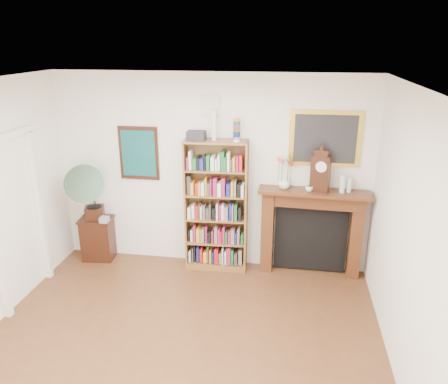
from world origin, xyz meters
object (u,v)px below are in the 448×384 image
object	(u,v)px
side_cabinet	(98,238)
cd_stack	(104,220)
bookshelf	(216,199)
mantel_clock	(320,172)
fireplace	(312,224)
bottle_right	(349,185)
gramophone	(87,189)
bottle_left	(342,184)
flower_vase	(284,182)
teacup	(309,189)

from	to	relation	value
side_cabinet	cd_stack	size ratio (longest dim) A/B	5.54
bookshelf	mantel_clock	size ratio (longest dim) A/B	3.86
fireplace	bottle_right	size ratio (longest dim) A/B	7.58
bookshelf	cd_stack	xyz separation A→B (m)	(-1.64, -0.13, -0.36)
gramophone	mantel_clock	world-z (taller)	mantel_clock
mantel_clock	bottle_left	world-z (taller)	mantel_clock
cd_stack	bottle_right	distance (m)	3.51
cd_stack	bottle_right	world-z (taller)	bottle_right
bottle_left	side_cabinet	bearing A→B (deg)	-179.96
cd_stack	flower_vase	world-z (taller)	flower_vase
flower_vase	cd_stack	bearing A→B (deg)	-176.22
bookshelf	gramophone	size ratio (longest dim) A/B	2.45
gramophone	bottle_left	xyz separation A→B (m)	(3.56, 0.12, 0.22)
side_cabinet	cd_stack	xyz separation A→B (m)	(0.19, -0.11, 0.37)
flower_vase	bottle_left	size ratio (longest dim) A/B	0.73
teacup	bottle_left	bearing A→B (deg)	2.80
fireplace	bottle_left	world-z (taller)	bottle_left
mantel_clock	bottle_left	xyz separation A→B (m)	(0.30, -0.01, -0.16)
bottle_left	gramophone	bearing A→B (deg)	-178.07
flower_vase	bottle_right	xyz separation A→B (m)	(0.86, -0.02, 0.01)
side_cabinet	flower_vase	xyz separation A→B (m)	(2.77, 0.06, 1.02)
gramophone	bottle_left	world-z (taller)	gramophone
bottle_right	gramophone	bearing A→B (deg)	-177.54
bookshelf	cd_stack	distance (m)	1.68
gramophone	bottle_left	distance (m)	3.57
fireplace	flower_vase	xyz separation A→B (m)	(-0.41, -0.03, 0.60)
flower_vase	bottle_right	world-z (taller)	bottle_right
cd_stack	bottle_right	size ratio (longest dim) A/B	0.60
fireplace	mantel_clock	world-z (taller)	mantel_clock
side_cabinet	bottle_left	world-z (taller)	bottle_left
side_cabinet	teacup	bearing A→B (deg)	-5.53
flower_vase	mantel_clock	bearing A→B (deg)	-4.95
side_cabinet	teacup	size ratio (longest dim) A/B	6.72
side_cabinet	cd_stack	distance (m)	0.43
fireplace	bottle_left	xyz separation A→B (m)	(0.36, -0.09, 0.63)
flower_vase	bottle_right	distance (m)	0.86
mantel_clock	fireplace	bearing A→B (deg)	148.24
fireplace	teacup	size ratio (longest dim) A/B	15.35
cd_stack	mantel_clock	xyz separation A→B (m)	(3.05, 0.13, 0.84)
side_cabinet	bottle_left	xyz separation A→B (m)	(3.53, 0.00, 1.06)
flower_vase	teacup	size ratio (longest dim) A/B	1.78
cd_stack	teacup	xyz separation A→B (m)	(2.92, 0.09, 0.60)
bookshelf	gramophone	world-z (taller)	bookshelf
bookshelf	bottle_right	size ratio (longest dim) A/B	11.01
bookshelf	gramophone	bearing A→B (deg)	-178.88
cd_stack	mantel_clock	world-z (taller)	mantel_clock
mantel_clock	bottle_right	size ratio (longest dim) A/B	2.85
mantel_clock	side_cabinet	bearing A→B (deg)	-162.73
side_cabinet	mantel_clock	bearing A→B (deg)	-4.89
bottle_left	bottle_right	world-z (taller)	bottle_left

